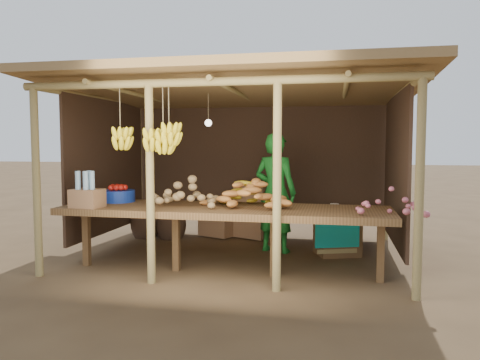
# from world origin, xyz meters

# --- Properties ---
(ground) EXTENTS (60.00, 60.00, 0.00)m
(ground) POSITION_xyz_m (0.00, 0.00, 0.00)
(ground) COLOR brown
(ground) RESTS_ON ground
(stall_structure) EXTENTS (4.70, 3.50, 2.43)m
(stall_structure) POSITION_xyz_m (-0.05, 0.10, 1.93)
(stall_structure) COLOR #9B8650
(stall_structure) RESTS_ON ground
(counter) EXTENTS (3.90, 1.05, 0.80)m
(counter) POSITION_xyz_m (0.00, -0.95, 0.74)
(counter) COLOR brown
(counter) RESTS_ON ground
(potato_heap) EXTENTS (0.99, 0.64, 0.36)m
(potato_heap) POSITION_xyz_m (-0.51, -0.91, 0.98)
(potato_heap) COLOR tan
(potato_heap) RESTS_ON counter
(sweet_potato_heap) EXTENTS (1.18, 0.89, 0.36)m
(sweet_potato_heap) POSITION_xyz_m (0.24, -0.89, 0.98)
(sweet_potato_heap) COLOR #C27632
(sweet_potato_heap) RESTS_ON counter
(onion_heap) EXTENTS (0.80, 0.62, 0.35)m
(onion_heap) POSITION_xyz_m (1.85, -1.15, 0.98)
(onion_heap) COLOR #CB6273
(onion_heap) RESTS_ON counter
(banana_pile) EXTENTS (0.72, 0.51, 0.35)m
(banana_pile) POSITION_xyz_m (0.24, -0.62, 0.98)
(banana_pile) COLOR gold
(banana_pile) RESTS_ON counter
(tomato_basin) EXTENTS (0.43, 0.43, 0.23)m
(tomato_basin) POSITION_xyz_m (-1.46, -0.73, 0.89)
(tomato_basin) COLOR navy
(tomato_basin) RESTS_ON counter
(bottle_box) EXTENTS (0.37, 0.30, 0.43)m
(bottle_box) POSITION_xyz_m (-1.57, -1.31, 0.97)
(bottle_box) COLOR #906340
(bottle_box) RESTS_ON counter
(vendor) EXTENTS (0.71, 0.57, 1.71)m
(vendor) POSITION_xyz_m (0.45, 0.31, 0.85)
(vendor) COLOR #1B7A25
(vendor) RESTS_ON ground
(tarp_crate) EXTENTS (0.76, 0.71, 0.74)m
(tarp_crate) POSITION_xyz_m (1.33, 0.29, 0.30)
(tarp_crate) COLOR brown
(tarp_crate) RESTS_ON ground
(carton_stack) EXTENTS (1.27, 0.60, 0.88)m
(carton_stack) POSITION_xyz_m (-0.20, 1.20, 0.39)
(carton_stack) COLOR #906340
(carton_stack) RESTS_ON ground
(burlap_sacks) EXTENTS (0.94, 0.49, 0.67)m
(burlap_sacks) POSITION_xyz_m (-1.56, 0.89, 0.29)
(burlap_sacks) COLOR #452E20
(burlap_sacks) RESTS_ON ground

